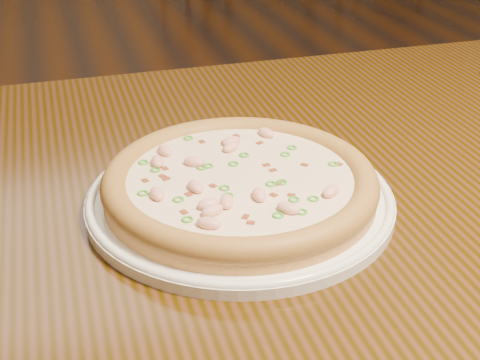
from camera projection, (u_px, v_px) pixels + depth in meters
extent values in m
plane|color=black|center=(148.00, 311.00, 1.72)|extent=(9.00, 9.00, 0.00)
cube|color=black|center=(324.00, 184.00, 0.81)|extent=(1.20, 0.80, 0.04)
cylinder|color=white|center=(240.00, 199.00, 0.72)|extent=(0.33, 0.33, 0.01)
torus|color=white|center=(240.00, 195.00, 0.72)|extent=(0.33, 0.33, 0.01)
cylinder|color=tan|center=(240.00, 187.00, 0.71)|extent=(0.29, 0.29, 0.02)
torus|color=#B37636|center=(240.00, 180.00, 0.71)|extent=(0.29, 0.29, 0.03)
cylinder|color=beige|center=(240.00, 178.00, 0.71)|extent=(0.24, 0.24, 0.00)
ellipsoid|color=#F2B29E|center=(157.00, 194.00, 0.67)|extent=(0.02, 0.02, 0.01)
ellipsoid|color=#F2B29E|center=(266.00, 133.00, 0.79)|extent=(0.02, 0.03, 0.01)
ellipsoid|color=#F2B29E|center=(209.00, 204.00, 0.65)|extent=(0.03, 0.02, 0.01)
ellipsoid|color=#F2B29E|center=(158.00, 162.00, 0.73)|extent=(0.02, 0.03, 0.01)
ellipsoid|color=#F2B29E|center=(331.00, 191.00, 0.67)|extent=(0.03, 0.03, 0.01)
ellipsoid|color=#F2B29E|center=(209.00, 223.00, 0.62)|extent=(0.03, 0.03, 0.01)
ellipsoid|color=#F2B29E|center=(232.00, 141.00, 0.77)|extent=(0.03, 0.02, 0.01)
ellipsoid|color=#F2B29E|center=(288.00, 208.00, 0.64)|extent=(0.03, 0.03, 0.01)
ellipsoid|color=#F2B29E|center=(196.00, 187.00, 0.68)|extent=(0.02, 0.03, 0.01)
ellipsoid|color=#F2B29E|center=(212.00, 210.00, 0.64)|extent=(0.03, 0.02, 0.01)
ellipsoid|color=#F2B29E|center=(227.00, 202.00, 0.65)|extent=(0.02, 0.03, 0.01)
ellipsoid|color=#F2B29E|center=(165.00, 151.00, 0.75)|extent=(0.02, 0.03, 0.01)
ellipsoid|color=#F2B29E|center=(231.00, 147.00, 0.76)|extent=(0.03, 0.03, 0.01)
ellipsoid|color=#F2B29E|center=(194.00, 162.00, 0.73)|extent=(0.03, 0.02, 0.01)
ellipsoid|color=#F2B29E|center=(259.00, 195.00, 0.67)|extent=(0.02, 0.03, 0.01)
cube|color=maroon|center=(224.00, 143.00, 0.78)|extent=(0.01, 0.01, 0.00)
cube|color=maroon|center=(291.00, 196.00, 0.67)|extent=(0.01, 0.01, 0.00)
cube|color=maroon|center=(279.00, 185.00, 0.69)|extent=(0.01, 0.01, 0.00)
cube|color=maroon|center=(304.00, 166.00, 0.73)|extent=(0.01, 0.01, 0.00)
cube|color=maroon|center=(273.00, 171.00, 0.72)|extent=(0.01, 0.01, 0.00)
cube|color=maroon|center=(237.00, 137.00, 0.80)|extent=(0.01, 0.01, 0.00)
cube|color=maroon|center=(184.00, 213.00, 0.64)|extent=(0.01, 0.01, 0.00)
cube|color=maroon|center=(338.00, 165.00, 0.73)|extent=(0.01, 0.01, 0.00)
cube|color=maroon|center=(165.00, 169.00, 0.72)|extent=(0.01, 0.01, 0.00)
cube|color=maroon|center=(213.00, 187.00, 0.69)|extent=(0.01, 0.01, 0.00)
cube|color=maroon|center=(163.00, 177.00, 0.71)|extent=(0.01, 0.01, 0.00)
cube|color=maroon|center=(260.00, 144.00, 0.78)|extent=(0.01, 0.01, 0.00)
cube|color=maroon|center=(251.00, 223.00, 0.63)|extent=(0.01, 0.01, 0.00)
cube|color=maroon|center=(206.00, 203.00, 0.66)|extent=(0.01, 0.01, 0.00)
cube|color=maroon|center=(145.00, 181.00, 0.70)|extent=(0.01, 0.01, 0.00)
cube|color=maroon|center=(273.00, 196.00, 0.67)|extent=(0.01, 0.01, 0.00)
cube|color=maroon|center=(266.00, 166.00, 0.73)|extent=(0.01, 0.01, 0.00)
cube|color=maroon|center=(189.00, 195.00, 0.67)|extent=(0.01, 0.01, 0.00)
cube|color=maroon|center=(245.00, 218.00, 0.64)|extent=(0.01, 0.01, 0.00)
cube|color=maroon|center=(228.00, 200.00, 0.66)|extent=(0.01, 0.01, 0.00)
cube|color=maroon|center=(202.00, 142.00, 0.78)|extent=(0.01, 0.01, 0.00)
cube|color=maroon|center=(166.00, 180.00, 0.70)|extent=(0.01, 0.01, 0.00)
torus|color=#409B23|center=(202.00, 168.00, 0.72)|extent=(0.01, 0.01, 0.00)
torus|color=#409B23|center=(143.00, 162.00, 0.73)|extent=(0.01, 0.01, 0.00)
torus|color=#409B23|center=(244.00, 155.00, 0.75)|extent=(0.02, 0.02, 0.00)
torus|color=#409B23|center=(292.00, 148.00, 0.77)|extent=(0.02, 0.02, 0.00)
torus|color=#409B23|center=(301.00, 212.00, 0.64)|extent=(0.02, 0.02, 0.00)
torus|color=#409B23|center=(224.00, 188.00, 0.68)|extent=(0.02, 0.02, 0.00)
torus|color=#409B23|center=(313.00, 199.00, 0.66)|extent=(0.02, 0.02, 0.00)
torus|color=#409B23|center=(208.00, 166.00, 0.73)|extent=(0.02, 0.02, 0.00)
torus|color=#409B23|center=(294.00, 200.00, 0.66)|extent=(0.02, 0.02, 0.00)
torus|color=#409B23|center=(188.00, 138.00, 0.79)|extent=(0.02, 0.02, 0.00)
torus|color=#409B23|center=(271.00, 184.00, 0.69)|extent=(0.01, 0.01, 0.00)
torus|color=#409B23|center=(234.00, 164.00, 0.73)|extent=(0.01, 0.01, 0.00)
torus|color=#409B23|center=(178.00, 200.00, 0.66)|extent=(0.01, 0.01, 0.00)
torus|color=#409B23|center=(228.00, 196.00, 0.67)|extent=(0.02, 0.02, 0.00)
torus|color=#409B23|center=(143.00, 193.00, 0.67)|extent=(0.02, 0.02, 0.00)
torus|color=#409B23|center=(187.00, 220.00, 0.63)|extent=(0.02, 0.02, 0.00)
torus|color=#409B23|center=(282.00, 182.00, 0.69)|extent=(0.02, 0.02, 0.00)
torus|color=#409B23|center=(278.00, 216.00, 0.64)|extent=(0.01, 0.01, 0.00)
torus|color=#409B23|center=(285.00, 155.00, 0.75)|extent=(0.02, 0.02, 0.00)
torus|color=#409B23|center=(333.00, 164.00, 0.73)|extent=(0.02, 0.02, 0.00)
torus|color=#409B23|center=(155.00, 170.00, 0.72)|extent=(0.02, 0.02, 0.00)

